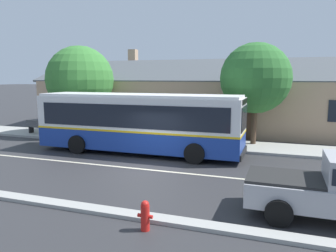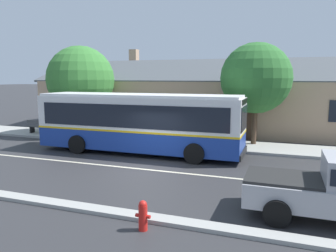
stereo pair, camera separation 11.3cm
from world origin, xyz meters
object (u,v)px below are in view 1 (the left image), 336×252
object	(u,v)px
street_tree_primary	(256,80)
transit_bus	(139,122)
bench_by_building	(39,127)
fire_hydrant	(145,215)
bench_down_street	(84,130)
street_tree_secondary	(79,81)

from	to	relation	value
street_tree_primary	transit_bus	bearing A→B (deg)	-145.94
bench_by_building	street_tree_primary	xyz separation A→B (m)	(14.61, 1.29, 3.34)
transit_bus	bench_by_building	xyz separation A→B (m)	(-8.86, 2.60, -1.13)
bench_by_building	fire_hydrant	bearing A→B (deg)	-40.49
bench_down_street	fire_hydrant	distance (m)	14.10
bench_down_street	street_tree_primary	xyz separation A→B (m)	(10.87, 1.35, 3.34)
street_tree_secondary	street_tree_primary	bearing A→B (deg)	-0.27
street_tree_secondary	fire_hydrant	world-z (taller)	street_tree_secondary
street_tree_primary	bench_by_building	bearing A→B (deg)	-174.96
bench_down_street	street_tree_primary	size ratio (longest dim) A/B	0.30
transit_bus	street_tree_primary	distance (m)	7.28
street_tree_secondary	transit_bus	bearing A→B (deg)	-31.77
bench_down_street	transit_bus	bearing A→B (deg)	-26.28
street_tree_primary	fire_hydrant	size ratio (longest dim) A/B	7.31
bench_down_street	street_tree_primary	bearing A→B (deg)	7.10
transit_bus	fire_hydrant	size ratio (longest dim) A/B	13.45
street_tree_primary	street_tree_secondary	bearing A→B (deg)	179.73
bench_by_building	street_tree_secondary	bearing A→B (deg)	28.28
fire_hydrant	street_tree_secondary	bearing A→B (deg)	129.97
bench_down_street	bench_by_building	bearing A→B (deg)	178.99
bench_down_street	street_tree_primary	world-z (taller)	street_tree_primary
bench_by_building	fire_hydrant	distance (m)	16.79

